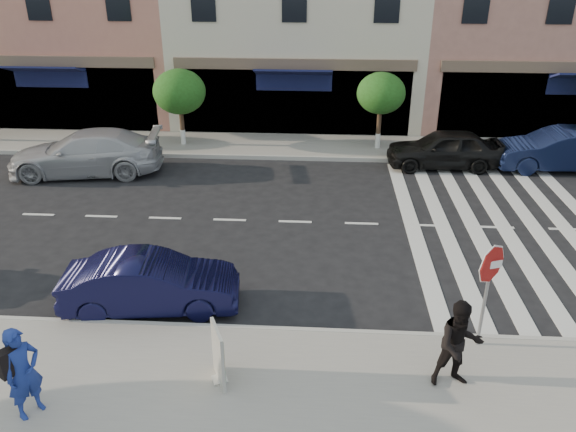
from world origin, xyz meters
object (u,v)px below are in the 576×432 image
object	(u,v)px
walker	(459,345)
poster_board	(219,356)
photographer	(23,373)
car_far_mid	(444,149)
car_near_mid	(151,283)
car_far_right	(559,150)
stop_sign	(490,273)
car_far_left	(86,153)

from	to	relation	value
walker	poster_board	size ratio (longest dim) A/B	1.50
photographer	car_far_mid	size ratio (longest dim) A/B	0.41
car_near_mid	poster_board	bearing A→B (deg)	-147.82
photographer	car_far_right	distance (m)	19.03
car_near_mid	walker	bearing A→B (deg)	-116.24
stop_sign	car_near_mid	distance (m)	7.23
car_far_mid	car_far_right	distance (m)	4.17
car_far_left	walker	bearing A→B (deg)	38.50
car_near_mid	car_far_left	distance (m)	9.57
stop_sign	car_far_right	distance (m)	12.22
car_near_mid	photographer	bearing A→B (deg)	155.12
car_far_mid	poster_board	bearing A→B (deg)	-29.59
car_near_mid	car_far_right	world-z (taller)	car_far_right
walker	stop_sign	bearing A→B (deg)	49.79
walker	car_far_mid	distance (m)	12.22
walker	car_far_right	bearing A→B (deg)	54.15
car_near_mid	car_far_right	xyz separation A→B (m)	(12.51, 9.79, 0.11)
walker	car_near_mid	world-z (taller)	walker
photographer	car_near_mid	bearing A→B (deg)	14.50
stop_sign	car_far_mid	xyz separation A→B (m)	(1.29, 10.88, -1.12)
car_far_mid	photographer	bearing A→B (deg)	-37.75
photographer	car_far_mid	xyz separation A→B (m)	(9.48, 13.25, -0.30)
car_near_mid	car_far_left	size ratio (longest dim) A/B	0.72
photographer	walker	xyz separation A→B (m)	(7.47, 1.20, 0.01)
walker	car_far_mid	xyz separation A→B (m)	(2.01, 12.05, -0.31)
photographer	car_far_right	bearing A→B (deg)	-13.03
poster_board	photographer	bearing A→B (deg)	174.15
stop_sign	poster_board	xyz separation A→B (m)	(-5.07, -1.37, -1.11)
stop_sign	car_far_left	xyz separation A→B (m)	(-11.83, 9.38, -1.05)
car_far_left	car_far_mid	bearing A→B (deg)	88.54
photographer	car_far_left	bearing A→B (deg)	50.03
poster_board	car_far_mid	bearing A→B (deg)	39.00
photographer	car_far_left	distance (m)	12.31
walker	car_far_left	world-z (taller)	walker
stop_sign	car_far_left	distance (m)	15.14
stop_sign	car_near_mid	world-z (taller)	stop_sign
walker	car_far_right	world-z (taller)	walker
poster_board	car_far_right	bearing A→B (deg)	25.75
photographer	car_far_right	xyz separation A→B (m)	(13.65, 13.25, -0.26)
walker	poster_board	world-z (taller)	walker
car_near_mid	car_far_left	xyz separation A→B (m)	(-4.79, 8.29, 0.14)
car_far_mid	car_far_right	size ratio (longest dim) A/B	0.91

